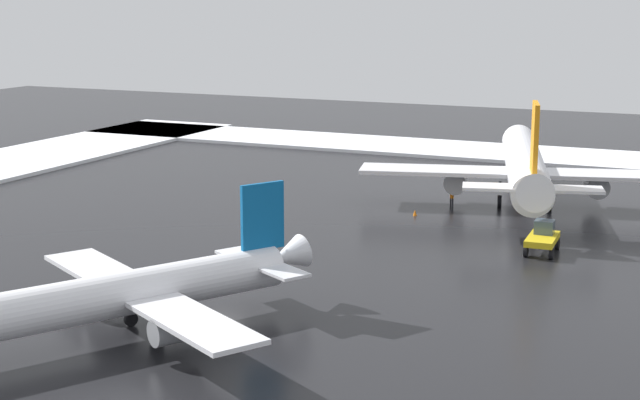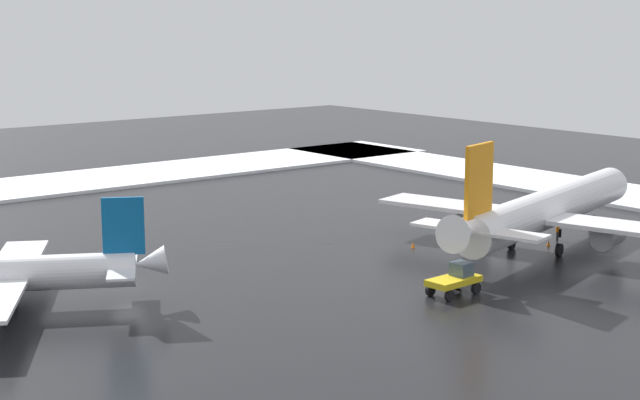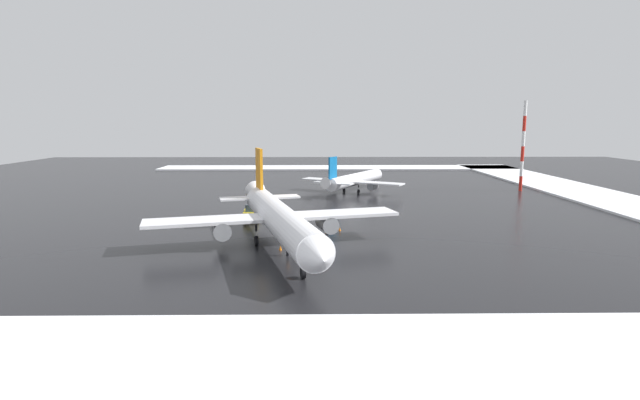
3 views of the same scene
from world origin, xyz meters
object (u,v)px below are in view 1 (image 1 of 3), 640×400
Objects in this scene: airplane_parked_starboard at (116,295)px; traffic_cone_near_nose at (415,213)px; traffic_cone_mid_line at (523,199)px; ground_crew_near_tug at (452,197)px; ground_crew_by_nose_gear at (519,186)px; airplane_parked_portside at (525,165)px; pushback_tug at (543,237)px.

airplane_parked_starboard is 39.79m from traffic_cone_near_nose.
traffic_cone_near_nose is at bearing -36.18° from traffic_cone_mid_line.
ground_crew_near_tug is 1.00× the size of ground_crew_by_nose_gear.
airplane_parked_portside is 19.30m from pushback_tug.
airplane_parked_portside is at bearing -54.10° from ground_crew_near_tug.
airplane_parked_starboard reaches higher than traffic_cone_near_nose.
ground_crew_near_tug is at bearing 111.79° from airplane_parked_portside.
airplane_parked_portside is 4.66m from ground_crew_by_nose_gear.
airplane_parked_starboard is at bearing 169.69° from ground_crew_near_tug.
pushback_tug is at bearing -140.73° from ground_crew_near_tug.
ground_crew_by_nose_gear is (-21.77, -6.90, -0.31)m from pushback_tug.
pushback_tug is at bearing 17.14° from traffic_cone_mid_line.
traffic_cone_mid_line is at bearing 1.78° from airplane_parked_portside.
ground_crew_by_nose_gear is 14.86m from traffic_cone_near_nose.
airplane_parked_portside is at bearing 140.60° from traffic_cone_near_nose.
pushback_tug is 8.56× the size of traffic_cone_mid_line.
traffic_cone_near_nose is at bearing 125.51° from airplane_parked_portside.
ground_crew_near_tug is at bearing -159.49° from airplane_parked_starboard.
pushback_tug is 16.13m from traffic_cone_near_nose.
traffic_cone_near_nose is (13.23, -6.74, -0.70)m from ground_crew_by_nose_gear.
traffic_cone_near_nose is 1.00× the size of traffic_cone_mid_line.
pushback_tug is 22.84m from ground_crew_by_nose_gear.
airplane_parked_starboard is 36.21m from pushback_tug.
ground_crew_near_tug is at bearing -47.04° from traffic_cone_mid_line.
airplane_parked_portside is 69.26× the size of traffic_cone_near_nose.
traffic_cone_mid_line is at bearing -48.02° from ground_crew_near_tug.
airplane_parked_starboard is at bearing -14.68° from traffic_cone_mid_line.
ground_crew_near_tug is (4.51, -6.01, -2.83)m from airplane_parked_portside.
traffic_cone_near_nose is (-39.35, 5.34, -2.49)m from airplane_parked_starboard.
ground_crew_near_tug is 9.30m from ground_crew_by_nose_gear.
ground_crew_near_tug is 5.63m from traffic_cone_near_nose.
ground_crew_near_tug is at bearing 159.19° from traffic_cone_near_nose.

